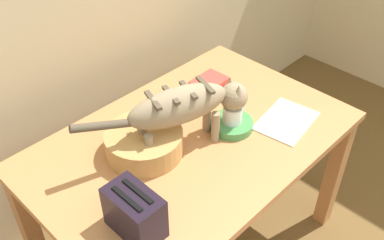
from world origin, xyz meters
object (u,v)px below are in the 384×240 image
(cat, at_px, (187,106))
(coffee_mug, at_px, (233,114))
(toaster, at_px, (135,213))
(magazine, at_px, (286,121))
(book_stack, at_px, (209,82))
(saucer_bowl, at_px, (232,124))
(dining_table, at_px, (192,153))
(wicker_basket, at_px, (144,142))

(cat, relative_size, coffee_mug, 5.70)
(cat, relative_size, toaster, 3.52)
(magazine, bearing_deg, book_stack, 85.48)
(saucer_bowl, bearing_deg, magazine, -35.64)
(dining_table, distance_m, coffee_mug, 0.25)
(wicker_basket, bearing_deg, book_stack, 14.41)
(coffee_mug, relative_size, magazine, 0.44)
(cat, bearing_deg, book_stack, 138.86)
(book_stack, relative_size, wicker_basket, 0.56)
(toaster, bearing_deg, magazine, -1.82)
(book_stack, bearing_deg, dining_table, -147.64)
(dining_table, relative_size, magazine, 4.84)
(dining_table, relative_size, toaster, 6.81)
(cat, relative_size, book_stack, 3.99)
(dining_table, xyz_separation_m, magazine, (0.37, -0.22, 0.09))
(coffee_mug, distance_m, toaster, 0.65)
(wicker_basket, bearing_deg, saucer_bowl, -22.86)
(saucer_bowl, distance_m, wicker_basket, 0.40)
(dining_table, xyz_separation_m, cat, (-0.04, -0.00, 0.28))
(coffee_mug, height_order, toaster, toaster)
(cat, relative_size, magazine, 2.51)
(magazine, relative_size, toaster, 1.41)
(cat, height_order, toaster, cat)
(coffee_mug, xyz_separation_m, book_stack, (0.17, 0.29, -0.06))
(cat, distance_m, toaster, 0.48)
(magazine, bearing_deg, wicker_basket, 143.86)
(toaster, bearing_deg, dining_table, 22.37)
(saucer_bowl, relative_size, toaster, 0.93)
(wicker_basket, bearing_deg, cat, -28.23)
(coffee_mug, bearing_deg, magazine, -36.09)
(saucer_bowl, bearing_deg, coffee_mug, 0.00)
(cat, bearing_deg, saucer_bowl, 90.00)
(cat, bearing_deg, magazine, 80.79)
(saucer_bowl, distance_m, coffee_mug, 0.06)
(dining_table, height_order, saucer_bowl, saucer_bowl)
(cat, height_order, coffee_mug, cat)
(cat, distance_m, coffee_mug, 0.25)
(coffee_mug, xyz_separation_m, wicker_basket, (-0.37, 0.15, -0.02))
(saucer_bowl, height_order, magazine, saucer_bowl)
(saucer_bowl, relative_size, coffee_mug, 1.50)
(saucer_bowl, xyz_separation_m, toaster, (-0.64, -0.12, 0.07))
(dining_table, distance_m, book_stack, 0.42)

